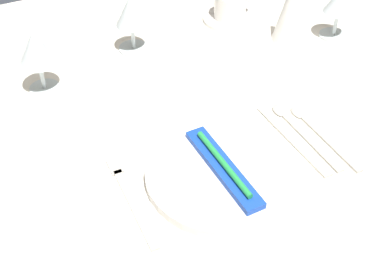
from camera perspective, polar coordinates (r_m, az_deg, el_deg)
The scene contains 13 objects.
dining_table at distance 1.14m, azimuth -2.68°, elevation -0.02°, with size 1.80×1.11×0.74m.
dinner_plate at distance 0.92m, azimuth 3.23°, elevation -4.97°, with size 0.27×0.27×0.02m, color white.
toothbrush_package at distance 0.91m, azimuth 3.27°, elevation -4.23°, with size 0.04×0.21×0.02m.
fork_outer at distance 0.90m, azimuth -6.70°, elevation -7.31°, with size 0.02×0.22×0.00m.
dinner_knife at distance 1.01m, azimuth 10.87°, elevation -1.40°, with size 0.03×0.22×0.00m.
spoon_soup at distance 1.03m, azimuth 11.23°, elevation 0.01°, with size 0.03×0.21×0.01m.
spoon_dessert at distance 1.04m, azimuth 13.15°, elevation -0.10°, with size 0.03×0.20×0.01m.
saucer_left at distance 1.35m, azimuth 4.03°, elevation 11.61°, with size 0.13×0.13×0.01m, color white.
coffee_cup_left at distance 1.34m, azimuth 4.17°, elevation 12.97°, with size 0.10×0.08×0.06m.
wine_glass_left at distance 1.29m, azimuth 15.55°, elevation 12.77°, with size 0.07×0.07×0.13m.
wine_glass_right at distance 1.10m, azimuth -16.37°, elevation 8.03°, with size 0.08×0.08×0.14m.
wine_glass_far at distance 1.20m, azimuth -6.54°, elevation 12.04°, with size 0.07×0.07×0.13m.
napkin_folded at distance 1.25m, azimuth 10.68°, elevation 12.69°, with size 0.08×0.08×0.17m, color white.
Camera 1 is at (-0.32, -0.80, 1.41)m, focal length 49.79 mm.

